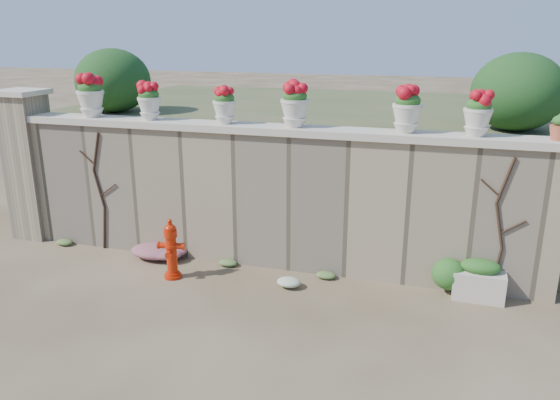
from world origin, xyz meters
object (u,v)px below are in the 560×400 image
(fire_hydrant, at_px, (171,249))
(urn_pot_0, at_px, (90,96))
(planter_box, at_px, (479,280))
(terracotta_pot, at_px, (560,129))

(fire_hydrant, relative_size, urn_pot_0, 1.34)
(planter_box, bearing_deg, terracotta_pot, 23.92)
(urn_pot_0, xyz_separation_m, terracotta_pot, (6.62, 0.00, -0.19))
(fire_hydrant, xyz_separation_m, terracotta_pot, (4.90, 0.90, 1.80))
(terracotta_pot, bearing_deg, planter_box, -158.15)
(fire_hydrant, distance_m, terracotta_pot, 5.29)
(planter_box, xyz_separation_m, urn_pot_0, (-5.87, 0.30, 2.17))
(planter_box, bearing_deg, fire_hydrant, -169.72)
(planter_box, distance_m, terracotta_pot, 2.14)
(urn_pot_0, bearing_deg, planter_box, -2.90)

